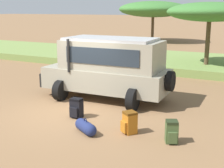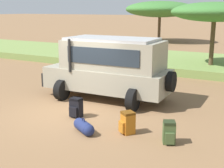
{
  "view_description": "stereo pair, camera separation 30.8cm",
  "coord_description": "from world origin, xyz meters",
  "px_view_note": "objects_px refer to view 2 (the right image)",
  "views": [
    {
      "loc": [
        6.05,
        -8.36,
        3.52
      ],
      "look_at": [
        1.26,
        0.85,
        1.0
      ],
      "focal_mm": 50.0,
      "sensor_mm": 36.0,
      "label": 1
    },
    {
      "loc": [
        6.32,
        -8.22,
        3.52
      ],
      "look_at": [
        1.26,
        0.85,
        1.0
      ],
      "focal_mm": 50.0,
      "sensor_mm": 36.0,
      "label": 2
    }
  ],
  "objects_px": {
    "backpack_near_rear_wheel": "(76,108)",
    "backpack_cluster_center": "(128,123)",
    "backpack_beside_front_wheel": "(169,133)",
    "acacia_tree_far_left": "(160,9)",
    "acacia_tree_left_mid": "(214,12)",
    "duffel_bag_low_black_case": "(84,127)",
    "safari_vehicle": "(110,67)"
  },
  "relations": [
    {
      "from": "duffel_bag_low_black_case",
      "to": "acacia_tree_left_mid",
      "type": "height_order",
      "value": "acacia_tree_left_mid"
    },
    {
      "from": "backpack_cluster_center",
      "to": "backpack_near_rear_wheel",
      "type": "bearing_deg",
      "value": 168.8
    },
    {
      "from": "safari_vehicle",
      "to": "duffel_bag_low_black_case",
      "type": "xyz_separation_m",
      "value": [
        1.06,
        -3.41,
        -1.12
      ]
    },
    {
      "from": "safari_vehicle",
      "to": "backpack_near_rear_wheel",
      "type": "bearing_deg",
      "value": -87.98
    },
    {
      "from": "backpack_beside_front_wheel",
      "to": "backpack_near_rear_wheel",
      "type": "height_order",
      "value": "backpack_near_rear_wheel"
    },
    {
      "from": "backpack_beside_front_wheel",
      "to": "backpack_cluster_center",
      "type": "distance_m",
      "value": 1.28
    },
    {
      "from": "backpack_near_rear_wheel",
      "to": "acacia_tree_far_left",
      "type": "bearing_deg",
      "value": 104.59
    },
    {
      "from": "acacia_tree_left_mid",
      "to": "backpack_near_rear_wheel",
      "type": "bearing_deg",
      "value": -103.05
    },
    {
      "from": "duffel_bag_low_black_case",
      "to": "acacia_tree_far_left",
      "type": "relative_size",
      "value": 0.12
    },
    {
      "from": "acacia_tree_left_mid",
      "to": "backpack_cluster_center",
      "type": "bearing_deg",
      "value": -90.84
    },
    {
      "from": "backpack_beside_front_wheel",
      "to": "acacia_tree_left_mid",
      "type": "height_order",
      "value": "acacia_tree_left_mid"
    },
    {
      "from": "backpack_beside_front_wheel",
      "to": "backpack_near_rear_wheel",
      "type": "xyz_separation_m",
      "value": [
        -3.39,
        0.5,
        0.01
      ]
    },
    {
      "from": "acacia_tree_left_mid",
      "to": "duffel_bag_low_black_case",
      "type": "bearing_deg",
      "value": -96.83
    },
    {
      "from": "safari_vehicle",
      "to": "acacia_tree_far_left",
      "type": "bearing_deg",
      "value": 105.93
    },
    {
      "from": "safari_vehicle",
      "to": "acacia_tree_left_mid",
      "type": "distance_m",
      "value": 7.97
    },
    {
      "from": "safari_vehicle",
      "to": "acacia_tree_left_mid",
      "type": "bearing_deg",
      "value": 72.26
    },
    {
      "from": "acacia_tree_far_left",
      "to": "acacia_tree_left_mid",
      "type": "height_order",
      "value": "acacia_tree_far_left"
    },
    {
      "from": "backpack_cluster_center",
      "to": "acacia_tree_far_left",
      "type": "distance_m",
      "value": 26.15
    },
    {
      "from": "backpack_beside_front_wheel",
      "to": "backpack_cluster_center",
      "type": "bearing_deg",
      "value": 176.41
    },
    {
      "from": "safari_vehicle",
      "to": "backpack_cluster_center",
      "type": "distance_m",
      "value": 3.73
    },
    {
      "from": "duffel_bag_low_black_case",
      "to": "backpack_near_rear_wheel",
      "type": "bearing_deg",
      "value": 134.88
    },
    {
      "from": "backpack_cluster_center",
      "to": "acacia_tree_far_left",
      "type": "relative_size",
      "value": 0.09
    },
    {
      "from": "backpack_near_rear_wheel",
      "to": "backpack_cluster_center",
      "type": "bearing_deg",
      "value": -11.2
    },
    {
      "from": "backpack_near_rear_wheel",
      "to": "acacia_tree_left_mid",
      "type": "distance_m",
      "value": 10.47
    },
    {
      "from": "acacia_tree_far_left",
      "to": "backpack_cluster_center",
      "type": "bearing_deg",
      "value": -71.12
    },
    {
      "from": "backpack_beside_front_wheel",
      "to": "duffel_bag_low_black_case",
      "type": "distance_m",
      "value": 2.47
    },
    {
      "from": "duffel_bag_low_black_case",
      "to": "acacia_tree_left_mid",
      "type": "distance_m",
      "value": 11.28
    },
    {
      "from": "acacia_tree_far_left",
      "to": "acacia_tree_left_mid",
      "type": "bearing_deg",
      "value": -59.26
    },
    {
      "from": "backpack_cluster_center",
      "to": "backpack_beside_front_wheel",
      "type": "bearing_deg",
      "value": -3.59
    },
    {
      "from": "duffel_bag_low_black_case",
      "to": "acacia_tree_far_left",
      "type": "xyz_separation_m",
      "value": [
        -7.26,
        25.13,
        3.29
      ]
    },
    {
      "from": "backpack_cluster_center",
      "to": "acacia_tree_far_left",
      "type": "xyz_separation_m",
      "value": [
        -8.4,
        24.57,
        3.14
      ]
    },
    {
      "from": "backpack_near_rear_wheel",
      "to": "duffel_bag_low_black_case",
      "type": "bearing_deg",
      "value": -45.12
    }
  ]
}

